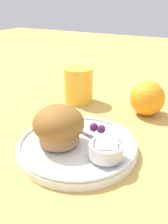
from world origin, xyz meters
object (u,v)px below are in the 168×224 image
Objects in this scene: butter_knife at (85,130)px; orange_fruit at (147,98)px; juice_glass at (78,85)px; muffin at (59,126)px.

orange_fruit is at bearing 83.31° from butter_knife.
orange_fruit is 0.89× the size of juice_glass.
muffin is 0.24m from juice_glass.
muffin is at bearing -96.65° from butter_knife.
orange_fruit is (0.09, 0.23, -0.01)m from muffin.
juice_glass is at bearing -177.50° from orange_fruit.
orange_fruit is at bearing 2.50° from juice_glass.
muffin reaches higher than butter_knife.
juice_glass reaches higher than butter_knife.
butter_knife is (0.02, 0.06, -0.03)m from muffin.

